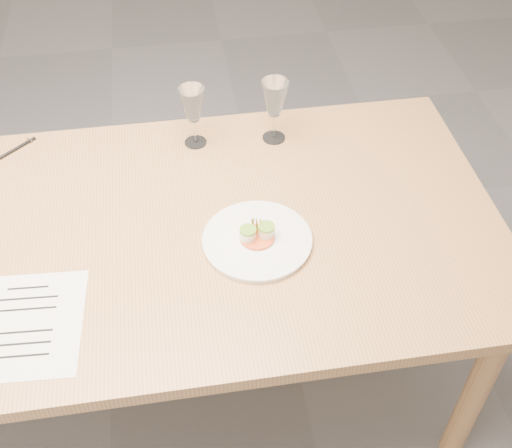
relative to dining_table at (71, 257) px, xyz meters
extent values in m
plane|color=slate|center=(0.00, 0.00, -0.68)|extent=(7.00, 7.00, 0.00)
cube|color=tan|center=(0.00, 0.00, 0.05)|extent=(2.40, 1.00, 0.04)
cylinder|color=tan|center=(1.10, -0.40, -0.33)|extent=(0.07, 0.07, 0.71)
cylinder|color=tan|center=(1.10, 0.40, -0.33)|extent=(0.07, 0.07, 0.71)
cylinder|color=white|center=(0.51, -0.09, 0.07)|extent=(0.29, 0.29, 0.01)
cylinder|color=white|center=(0.51, -0.09, 0.08)|extent=(0.29, 0.29, 0.01)
cylinder|color=orange|center=(0.51, -0.09, 0.09)|extent=(0.09, 0.09, 0.01)
cylinder|color=#F8EDCB|center=(0.48, -0.09, 0.10)|extent=(0.04, 0.04, 0.03)
cylinder|color=#F8EDCB|center=(0.53, -0.09, 0.10)|extent=(0.04, 0.04, 0.03)
cylinder|color=#77AA2F|center=(0.48, -0.09, 0.12)|extent=(0.04, 0.04, 0.01)
cylinder|color=#77AA2F|center=(0.53, -0.09, 0.12)|extent=(0.04, 0.04, 0.01)
cylinder|color=#CCC46D|center=(0.57, -0.13, 0.08)|extent=(0.05, 0.05, 0.00)
cube|color=white|center=(-0.07, -0.27, 0.07)|extent=(0.27, 0.33, 0.00)
cube|color=black|center=(-0.08, -0.15, 0.07)|extent=(0.10, 0.01, 0.00)
cube|color=black|center=(-0.09, -0.19, 0.07)|extent=(0.16, 0.02, 0.00)
cube|color=black|center=(-0.09, -0.22, 0.07)|extent=(0.16, 0.02, 0.00)
cube|color=black|center=(-0.09, -0.29, 0.07)|extent=(0.16, 0.02, 0.00)
cube|color=black|center=(-0.10, -0.32, 0.07)|extent=(0.16, 0.02, 0.00)
cube|color=black|center=(-0.10, -0.36, 0.07)|extent=(0.16, 0.02, 0.00)
cylinder|color=black|center=(-0.17, 0.42, 0.07)|extent=(0.11, 0.10, 0.01)
cube|color=silver|center=(-0.13, 0.45, 0.08)|extent=(0.02, 0.02, 0.00)
cylinder|color=white|center=(0.38, 0.37, 0.07)|extent=(0.07, 0.07, 0.00)
cylinder|color=white|center=(0.38, 0.37, 0.11)|extent=(0.01, 0.01, 0.09)
cone|color=white|center=(0.38, 0.37, 0.21)|extent=(0.08, 0.08, 0.11)
cylinder|color=white|center=(0.63, 0.35, 0.07)|extent=(0.07, 0.07, 0.00)
cylinder|color=white|center=(0.63, 0.35, 0.12)|extent=(0.01, 0.01, 0.09)
cone|color=white|center=(0.63, 0.35, 0.22)|extent=(0.08, 0.08, 0.11)
camera|label=1|loc=(0.32, -1.25, 1.32)|focal=45.00mm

